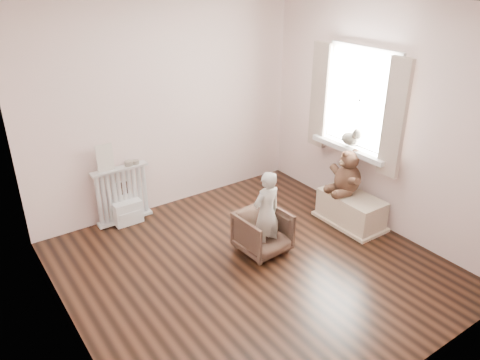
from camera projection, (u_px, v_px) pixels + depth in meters
floor at (253, 267)px, 4.90m from camera, size 3.60×3.60×0.01m
ceiling at (257, 4)px, 3.79m from camera, size 3.60×3.60×0.01m
back_wall at (166, 107)px, 5.68m from camera, size 3.60×0.02×2.60m
front_wall at (420, 238)px, 3.01m from camera, size 3.60×0.02×2.60m
left_wall at (57, 205)px, 3.42m from camera, size 0.02×3.60×2.60m
right_wall at (382, 118)px, 5.28m from camera, size 0.02×3.60×2.60m
window at (361, 100)px, 5.41m from camera, size 0.03×0.90×1.10m
window_sill at (351, 148)px, 5.62m from camera, size 0.22×1.10×0.06m
curtain_left at (394, 119)px, 4.96m from camera, size 0.06×0.26×1.30m
curtain_right at (320, 96)px, 5.81m from camera, size 0.06×0.26×1.30m
radiator at (122, 193)px, 5.61m from camera, size 0.68×0.13×0.72m
paper_doll at (105, 158)px, 5.32m from camera, size 0.20×0.02×0.33m
tin_a at (129, 163)px, 5.52m from camera, size 0.10×0.10×0.06m
tin_b at (136, 162)px, 5.57m from camera, size 0.08×0.08×0.05m
toy_vanity at (125, 202)px, 5.65m from camera, size 0.34×0.24×0.53m
armchair at (263, 232)px, 5.09m from camera, size 0.53×0.55×0.47m
child at (266, 213)px, 4.94m from camera, size 0.36×0.25×0.96m
toy_bench at (351, 208)px, 5.65m from camera, size 0.42×0.79×0.37m
teddy_bear at (349, 170)px, 5.54m from camera, size 0.49×0.41×0.54m
plush_cat at (350, 138)px, 5.57m from camera, size 0.24×0.32×0.24m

